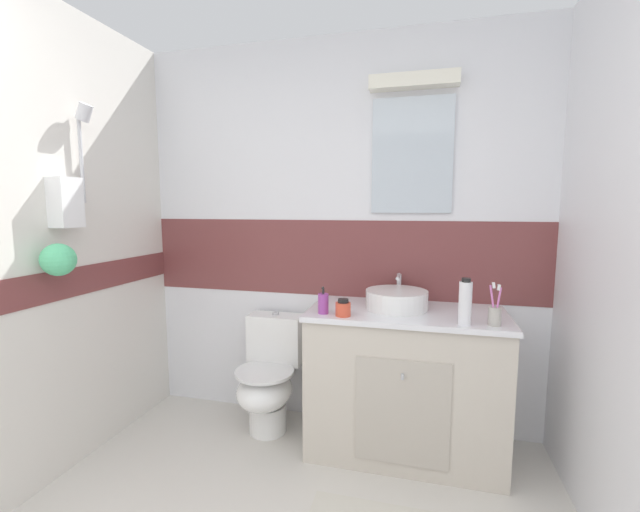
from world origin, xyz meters
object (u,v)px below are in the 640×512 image
at_px(hair_gel_jar, 343,308).
at_px(shampoo_bottle_tall, 465,302).
at_px(toilet, 269,377).
at_px(soap_dispenser, 323,303).
at_px(sink_basin, 397,299).
at_px(toothbrush_cup, 495,314).

relative_size(hair_gel_jar, shampoo_bottle_tall, 0.40).
bearing_deg(toilet, soap_dispenser, -26.88).
height_order(sink_basin, toothbrush_cup, toothbrush_cup).
xyz_separation_m(hair_gel_jar, shampoo_bottle_tall, (0.62, -0.01, 0.07)).
relative_size(sink_basin, toilet, 0.54).
xyz_separation_m(toilet, soap_dispenser, (0.41, -0.21, 0.56)).
bearing_deg(toilet, shampoo_bottle_tall, -11.81).
bearing_deg(soap_dispenser, sink_basin, 29.15).
height_order(toothbrush_cup, shampoo_bottle_tall, shampoo_bottle_tall).
distance_m(toilet, hair_gel_jar, 0.80).
relative_size(soap_dispenser, hair_gel_jar, 1.62).
distance_m(soap_dispenser, hair_gel_jar, 0.12).
xyz_separation_m(toothbrush_cup, hair_gel_jar, (-0.76, -0.01, -0.02)).
bearing_deg(shampoo_bottle_tall, toilet, 168.19).
distance_m(toilet, soap_dispenser, 0.73).
bearing_deg(toothbrush_cup, hair_gel_jar, -179.16).
height_order(sink_basin, shampoo_bottle_tall, shampoo_bottle_tall).
bearing_deg(sink_basin, toothbrush_cup, -24.85).
xyz_separation_m(toilet, shampoo_bottle_tall, (1.15, -0.24, 0.62)).
height_order(toilet, soap_dispenser, soap_dispenser).
xyz_separation_m(soap_dispenser, hair_gel_jar, (0.12, -0.03, -0.01)).
distance_m(toothbrush_cup, shampoo_bottle_tall, 0.15).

